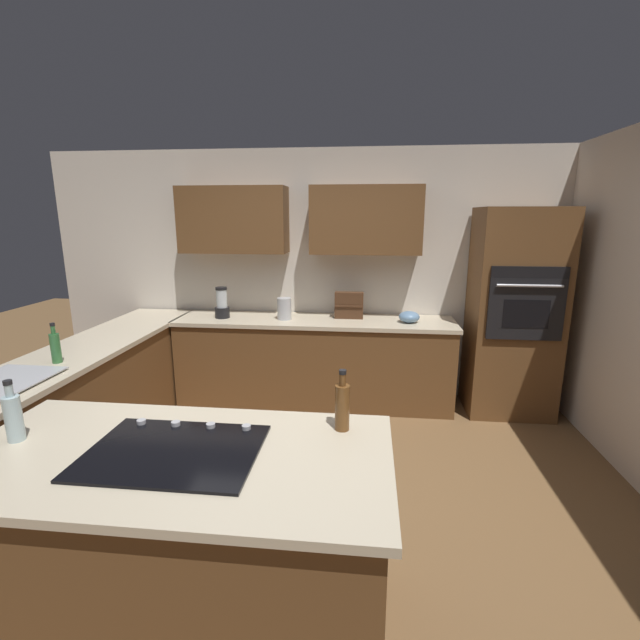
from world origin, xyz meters
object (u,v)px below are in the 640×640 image
at_px(blender, 222,305).
at_px(dish_soap_bottle, 55,347).
at_px(mixing_bowl, 409,317).
at_px(second_bottle, 342,406).
at_px(wall_oven, 514,314).
at_px(spice_rack, 349,305).
at_px(oil_bottle, 13,416).
at_px(cooktop, 174,451).
at_px(kettle, 284,309).

relative_size(blender, dish_soap_bottle, 1.09).
distance_m(mixing_bowl, second_bottle, 2.38).
distance_m(wall_oven, spice_rack, 1.60).
relative_size(wall_oven, oil_bottle, 6.72).
bearing_deg(wall_oven, mixing_bowl, 2.07).
height_order(blender, dish_soap_bottle, blender).
bearing_deg(mixing_bowl, cooktop, 64.44).
bearing_deg(spice_rack, oil_bottle, 62.11).
xyz_separation_m(cooktop, second_bottle, (-0.73, -0.30, 0.12)).
bearing_deg(kettle, mixing_bowl, 180.00).
distance_m(mixing_bowl, dish_soap_bottle, 3.03).
height_order(cooktop, spice_rack, spice_rack).
relative_size(blender, oil_bottle, 1.07).
bearing_deg(cooktop, blender, -76.19).
bearing_deg(spice_rack, dish_soap_bottle, 39.15).
relative_size(cooktop, oil_bottle, 2.54).
bearing_deg(blender, dish_soap_bottle, 64.71).
distance_m(spice_rack, dish_soap_bottle, 2.60).
bearing_deg(mixing_bowl, blender, 0.00).
height_order(oil_bottle, second_bottle, second_bottle).
bearing_deg(second_bottle, wall_oven, -122.82).
bearing_deg(spice_rack, blender, 5.29).
bearing_deg(blender, spice_rack, -174.71).
bearing_deg(second_bottle, oil_bottle, 10.27).
distance_m(wall_oven, cooktop, 3.49).
bearing_deg(blender, oil_bottle, 86.94).
bearing_deg(kettle, oil_bottle, 73.11).
xyz_separation_m(mixing_bowl, second_bottle, (0.52, 2.32, 0.07)).
height_order(wall_oven, mixing_bowl, wall_oven).
bearing_deg(dish_soap_bottle, oil_bottle, 118.41).
bearing_deg(kettle, wall_oven, -179.08).
distance_m(blender, oil_bottle, 2.60).
xyz_separation_m(dish_soap_bottle, second_bottle, (-2.10, 0.80, 0.01)).
bearing_deg(wall_oven, blender, 0.72).
xyz_separation_m(cooktop, oil_bottle, (0.78, -0.03, 0.11)).
bearing_deg(wall_oven, oil_bottle, 40.92).
bearing_deg(cooktop, wall_oven, -130.29).
distance_m(blender, mixing_bowl, 1.90).
relative_size(blender, second_bottle, 1.03).
height_order(mixing_bowl, second_bottle, second_bottle).
distance_m(oil_bottle, second_bottle, 1.54).
relative_size(mixing_bowl, kettle, 0.93).
bearing_deg(mixing_bowl, dish_soap_bottle, 30.18).
bearing_deg(dish_soap_bottle, blender, -115.29).
relative_size(wall_oven, kettle, 9.13).
bearing_deg(mixing_bowl, kettle, 0.00).
xyz_separation_m(blender, spice_rack, (-1.30, -0.12, -0.00)).
distance_m(wall_oven, kettle, 2.25).
bearing_deg(cooktop, mixing_bowl, -115.56).
relative_size(cooktop, mixing_bowl, 3.73).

